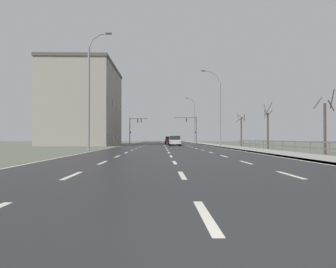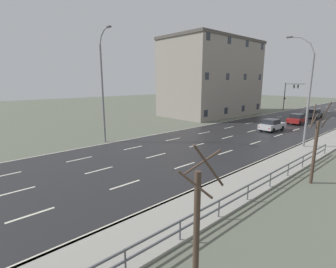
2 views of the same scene
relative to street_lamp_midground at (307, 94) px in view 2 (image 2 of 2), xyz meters
name	(u,v)px [view 2 (image 2 of 2)]	position (x,y,z in m)	size (l,w,h in m)	color
ground_plane	(262,129)	(-7.42, 6.43, -5.26)	(160.00, 160.00, 0.12)	#5B6051
road_asphalt_strip	(297,120)	(-7.42, 18.42, -5.19)	(14.00, 120.00, 0.03)	#232326
guardrail	(201,215)	(2.43, -18.16, -4.49)	(0.07, 33.65, 1.00)	#515459
street_lamp_midground	(307,94)	(0.00, 0.00, 0.00)	(2.72, 0.24, 10.67)	slate
street_lamp_left_bank	(103,89)	(-14.89, -13.38, 0.43)	(2.28, 0.24, 11.44)	slate
traffic_signal_left	(289,92)	(-14.33, 31.38, -1.08)	(4.20, 0.36, 6.07)	#38383A
car_mid_centre	(297,119)	(-5.71, 13.86, -4.40)	(1.98, 4.17, 1.57)	maroon
car_distant	(272,125)	(-5.83, 5.79, -4.40)	(1.90, 4.13, 1.57)	#B7B7BC
car_far_left	(314,114)	(-6.22, 22.57, -4.40)	(1.99, 4.18, 1.57)	#474C51
brick_building	(212,78)	(-21.69, 13.14, 1.82)	(11.17, 19.19, 14.01)	gray
bare_tree_near	(197,224)	(4.28, -20.58, -3.03)	(1.45, 1.58, 4.85)	#423328
bare_tree_mid	(315,148)	(3.84, -8.95, -2.88)	(0.99, 0.94, 5.25)	#423328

